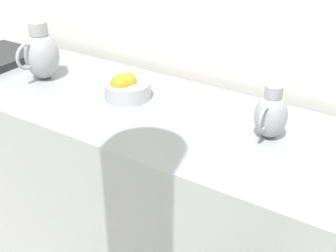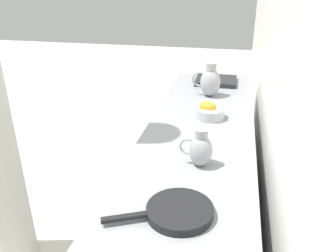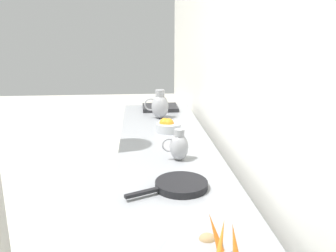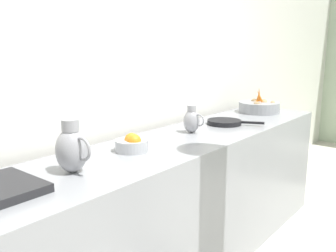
{
  "view_description": "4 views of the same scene",
  "coord_description": "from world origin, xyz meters",
  "px_view_note": "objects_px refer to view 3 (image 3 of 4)",
  "views": [
    {
      "loc": [
        -0.22,
        0.58,
        1.72
      ],
      "look_at": [
        -1.32,
        -0.14,
        1.0
      ],
      "focal_mm": 49.32,
      "sensor_mm": 36.0,
      "label": 1
    },
    {
      "loc": [
        -1.7,
        1.56,
        1.78
      ],
      "look_at": [
        -1.38,
        -0.04,
        1.05
      ],
      "focal_mm": 36.42,
      "sensor_mm": 36.0,
      "label": 2
    },
    {
      "loc": [
        -1.33,
        2.08,
        1.69
      ],
      "look_at": [
        -1.51,
        0.05,
        1.12
      ],
      "focal_mm": 37.24,
      "sensor_mm": 36.0,
      "label": 3
    },
    {
      "loc": [
        -0.14,
        -1.9,
        1.49
      ],
      "look_at": [
        -1.49,
        -0.24,
        1.04
      ],
      "focal_mm": 38.83,
      "sensor_mm": 36.0,
      "label": 4
    }
  ],
  "objects_px": {
    "orange_bowl": "(168,126)",
    "metal_pitcher_short": "(179,146)",
    "metal_pitcher_tall": "(160,105)",
    "skillet_on_counter": "(180,185)"
  },
  "relations": [
    {
      "from": "skillet_on_counter",
      "to": "metal_pitcher_tall",
      "type": "bearing_deg",
      "value": -89.53
    },
    {
      "from": "metal_pitcher_short",
      "to": "skillet_on_counter",
      "type": "relative_size",
      "value": 0.46
    },
    {
      "from": "orange_bowl",
      "to": "metal_pitcher_tall",
      "type": "xyz_separation_m",
      "value": [
        0.03,
        -0.43,
        0.07
      ]
    },
    {
      "from": "metal_pitcher_tall",
      "to": "metal_pitcher_short",
      "type": "height_order",
      "value": "metal_pitcher_tall"
    },
    {
      "from": "orange_bowl",
      "to": "skillet_on_counter",
      "type": "xyz_separation_m",
      "value": [
        0.02,
        0.99,
        -0.03
      ]
    },
    {
      "from": "orange_bowl",
      "to": "metal_pitcher_short",
      "type": "distance_m",
      "value": 0.6
    },
    {
      "from": "metal_pitcher_short",
      "to": "skillet_on_counter",
      "type": "distance_m",
      "value": 0.4
    },
    {
      "from": "skillet_on_counter",
      "to": "orange_bowl",
      "type": "bearing_deg",
      "value": -91.33
    },
    {
      "from": "metal_pitcher_tall",
      "to": "metal_pitcher_short",
      "type": "relative_size",
      "value": 1.33
    },
    {
      "from": "metal_pitcher_short",
      "to": "skillet_on_counter",
      "type": "xyz_separation_m",
      "value": [
        0.04,
        0.39,
        -0.07
      ]
    }
  ]
}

